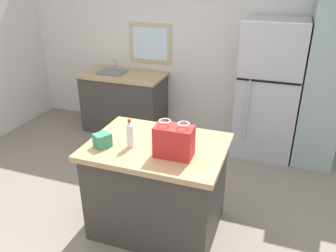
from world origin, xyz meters
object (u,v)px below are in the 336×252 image
Objects in this scene: tall_cabinet at (324,86)px; refrigerator at (268,90)px; bottle at (130,135)px; kitchen_island at (157,187)px; shopping_bag at (174,141)px; small_box at (102,140)px.

refrigerator is at bearing -179.98° from tall_cabinet.
tall_cabinet is at bearing 50.93° from bottle.
kitchen_island is 0.65m from shopping_bag.
tall_cabinet is (0.65, 0.00, 0.13)m from refrigerator.
shopping_bag is (0.21, -0.14, 0.59)m from kitchen_island.
bottle is at bearing -116.39° from refrigerator.
shopping_bag reaches higher than small_box.
tall_cabinet is at bearing 48.18° from small_box.
refrigerator reaches higher than kitchen_island.
tall_cabinet is 7.82× the size of bottle.
kitchen_island is at bearing 145.50° from shopping_bag.
kitchen_island is 2.15m from refrigerator.
shopping_bag is at bearing 4.33° from small_box.
small_box is at bearing -131.82° from tall_cabinet.
refrigerator is 2.18m from shopping_bag.
tall_cabinet reaches higher than bottle.
small_box is 0.52× the size of bottle.
refrigerator is 0.88× the size of tall_cabinet.
bottle is (-1.02, -2.06, 0.14)m from refrigerator.
shopping_bag is at bearing -106.30° from refrigerator.
bottle is at bearing -129.07° from tall_cabinet.
shopping_bag is 0.41m from bottle.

